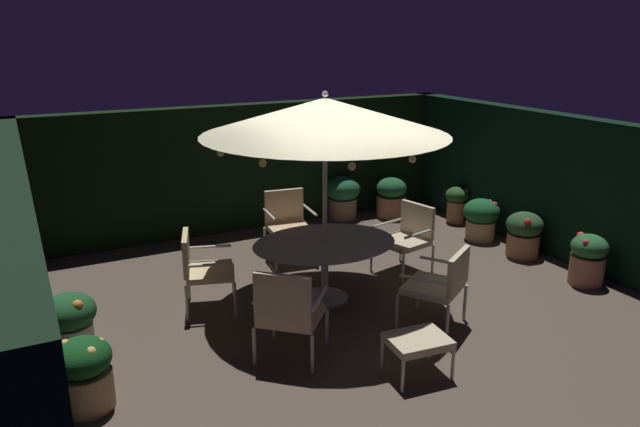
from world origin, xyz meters
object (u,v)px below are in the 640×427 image
object	(u,v)px
patio_chair_northeast	(408,234)
patio_chair_southeast	(201,265)
potted_plant_left_far	(391,197)
potted_plant_back_left	(342,195)
ottoman_footrest	(418,342)
potted_plant_back_center	(524,233)
patio_chair_east	(288,220)
potted_plant_left_near	(588,258)
potted_plant_right_far	(84,373)
potted_plant_right_near	(481,217)
potted_plant_back_right	(457,202)
potted_plant_front_corner	(70,319)
patio_chair_south	(288,310)
patio_chair_north	(441,282)
patio_umbrella	(325,117)
patio_dining_table	(325,251)

from	to	relation	value
patio_chair_northeast	patio_chair_southeast	bearing A→B (deg)	177.63
potted_plant_left_far	potted_plant_back_left	bearing A→B (deg)	157.46
ottoman_footrest	potted_plant_back_center	bearing A→B (deg)	30.29
patio_chair_southeast	patio_chair_east	bearing A→B (deg)	33.33
potted_plant_back_left	potted_plant_left_far	xyz separation A→B (m)	(0.80, -0.33, -0.05)
patio_chair_east	potted_plant_left_near	distance (m)	4.06
potted_plant_right_far	potted_plant_right_near	distance (m)	6.42
patio_chair_northeast	potted_plant_back_center	world-z (taller)	patio_chair_northeast
patio_chair_east	potted_plant_left_far	xyz separation A→B (m)	(2.47, 1.03, -0.22)
patio_chair_northeast	potted_plant_back_right	distance (m)	2.48
ottoman_footrest	potted_plant_front_corner	bearing A→B (deg)	144.47
potted_plant_front_corner	potted_plant_left_near	world-z (taller)	potted_plant_left_near
potted_plant_back_left	potted_plant_left_near	bearing A→B (deg)	-70.48
patio_chair_east	potted_plant_left_far	size ratio (longest dim) A/B	1.40
patio_chair_southeast	potted_plant_front_corner	bearing A→B (deg)	-168.79
ottoman_footrest	potted_plant_left_near	distance (m)	3.35
patio_chair_south	potted_plant_front_corner	distance (m)	2.30
ottoman_footrest	potted_plant_back_right	size ratio (longest dim) A/B	0.98
potted_plant_left_far	potted_plant_right_near	world-z (taller)	potted_plant_left_far
patio_chair_northeast	patio_chair_south	distance (m)	2.83
patio_chair_northeast	potted_plant_back_right	bearing A→B (deg)	35.02
patio_chair_northeast	potted_plant_right_far	xyz separation A→B (m)	(-4.35, -1.35, -0.18)
patio_chair_north	ottoman_footrest	bearing A→B (deg)	-139.45
patio_chair_east	potted_plant_front_corner	world-z (taller)	patio_chair_east
patio_chair_northeast	potted_plant_back_center	distance (m)	1.87
patio_chair_northeast	potted_plant_front_corner	xyz separation A→B (m)	(-4.36, -0.18, -0.20)
patio_umbrella	potted_plant_left_near	world-z (taller)	patio_umbrella
patio_chair_south	ottoman_footrest	bearing A→B (deg)	-39.87
potted_plant_back_left	potted_plant_back_center	bearing A→B (deg)	-63.23
potted_plant_back_left	potted_plant_right_far	distance (m)	6.12
patio_dining_table	ottoman_footrest	world-z (taller)	patio_dining_table
potted_plant_right_far	patio_chair_north	bearing A→B (deg)	-3.16
patio_dining_table	potted_plant_front_corner	bearing A→B (deg)	177.32
patio_chair_southeast	patio_chair_south	world-z (taller)	patio_chair_south
patio_chair_north	potted_plant_back_left	xyz separation A→B (m)	(1.04, 4.08, -0.13)
patio_chair_south	potted_plant_left_near	world-z (taller)	patio_chair_south
patio_dining_table	potted_plant_back_right	size ratio (longest dim) A/B	2.86
ottoman_footrest	potted_plant_back_center	size ratio (longest dim) A/B	0.91
patio_umbrella	potted_plant_front_corner	bearing A→B (deg)	177.32
patio_dining_table	potted_plant_right_far	distance (m)	3.09
potted_plant_front_corner	ottoman_footrest	bearing A→B (deg)	-35.53
patio_chair_east	patio_chair_northeast	bearing A→B (deg)	-42.29
patio_chair_south	potted_plant_back_center	size ratio (longest dim) A/B	1.49
patio_dining_table	potted_plant_left_near	bearing A→B (deg)	-19.54
patio_chair_north	potted_plant_back_left	size ratio (longest dim) A/B	1.22
potted_plant_right_near	potted_plant_left_near	distance (m)	2.01
ottoman_footrest	potted_plant_left_near	size ratio (longest dim) A/B	0.89
potted_plant_front_corner	potted_plant_right_far	size ratio (longest dim) A/B	0.91
patio_chair_north	patio_chair_northeast	bearing A→B (deg)	67.35
potted_plant_back_center	potted_plant_right_far	xyz separation A→B (m)	(-6.18, -1.02, -0.01)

